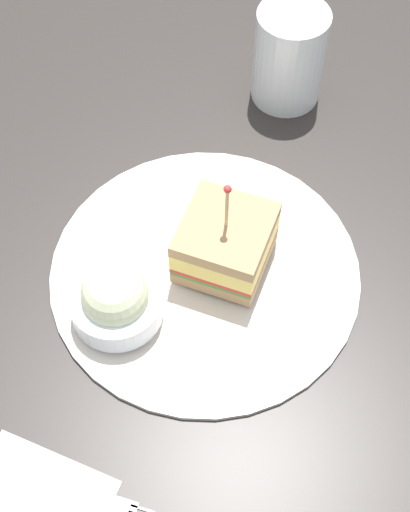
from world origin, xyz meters
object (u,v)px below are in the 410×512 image
at_px(sandwich_half_center, 225,243).
at_px(drink_glass, 289,59).
at_px(fork, 90,503).
at_px(coleslaw_bowl, 116,300).
at_px(plate, 205,270).

bearing_deg(sandwich_half_center, drink_glass, -20.82).
bearing_deg(fork, sandwich_half_center, -29.71).
relative_size(coleslaw_bowl, drink_glass, 0.76).
bearing_deg(sandwich_half_center, fork, 150.29).
bearing_deg(plate, fork, 153.41).
height_order(drink_glass, fork, drink_glass).
xyz_separation_m(plate, fork, (-0.21, 0.10, -0.00)).
xyz_separation_m(sandwich_half_center, coleslaw_bowl, (-0.05, 0.10, -0.01)).
distance_m(sandwich_half_center, coleslaw_bowl, 0.11).
bearing_deg(plate, drink_glass, -24.21).
height_order(sandwich_half_center, drink_glass, sandwich_half_center).
bearing_deg(fork, drink_glass, -25.35).
bearing_deg(drink_glass, plate, 155.79).
bearing_deg(coleslaw_bowl, plate, -62.72).
distance_m(plate, coleslaw_bowl, 0.09).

